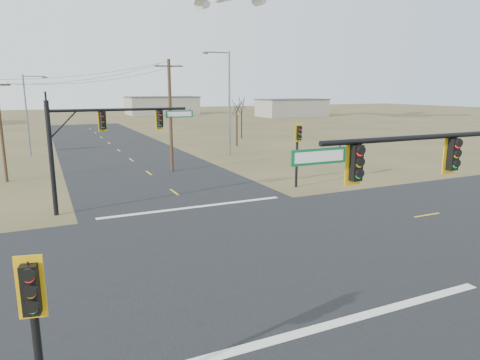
{
  "coord_description": "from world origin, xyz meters",
  "views": [
    {
      "loc": [
        -8.39,
        -17.46,
        7.36
      ],
      "look_at": [
        0.18,
        1.0,
        3.03
      ],
      "focal_mm": 32.0,
      "sensor_mm": 36.0,
      "label": 1
    }
  ],
  "objects_px": {
    "utility_pole_near": "(170,115)",
    "bare_tree_c": "(237,108)",
    "bare_tree_d": "(242,102)",
    "mast_arm_far": "(104,131)",
    "mast_arm_near": "(453,170)",
    "pedestal_signal_ne": "(298,142)",
    "pedestal_signal_sw": "(33,307)",
    "streetlight_c": "(28,111)",
    "streetlight_a": "(227,98)",
    "utility_pole_far": "(1,128)"
  },
  "relations": [
    {
      "from": "pedestal_signal_sw",
      "to": "utility_pole_near",
      "type": "bearing_deg",
      "value": 82.01
    },
    {
      "from": "utility_pole_far",
      "to": "bare_tree_c",
      "type": "distance_m",
      "value": 29.2
    },
    {
      "from": "pedestal_signal_sw",
      "to": "streetlight_c",
      "type": "height_order",
      "value": "streetlight_c"
    },
    {
      "from": "mast_arm_far",
      "to": "bare_tree_c",
      "type": "bearing_deg",
      "value": 26.13
    },
    {
      "from": "utility_pole_far",
      "to": "bare_tree_d",
      "type": "height_order",
      "value": "utility_pole_far"
    },
    {
      "from": "mast_arm_near",
      "to": "streetlight_a",
      "type": "distance_m",
      "value": 35.18
    },
    {
      "from": "mast_arm_far",
      "to": "pedestal_signal_sw",
      "type": "distance_m",
      "value": 18.49
    },
    {
      "from": "mast_arm_near",
      "to": "mast_arm_far",
      "type": "height_order",
      "value": "mast_arm_far"
    },
    {
      "from": "mast_arm_far",
      "to": "bare_tree_d",
      "type": "height_order",
      "value": "mast_arm_far"
    },
    {
      "from": "mast_arm_near",
      "to": "streetlight_c",
      "type": "bearing_deg",
      "value": 108.18
    },
    {
      "from": "utility_pole_near",
      "to": "streetlight_a",
      "type": "relative_size",
      "value": 0.87
    },
    {
      "from": "pedestal_signal_ne",
      "to": "utility_pole_near",
      "type": "xyz_separation_m",
      "value": [
        -6.83,
        10.39,
        1.66
      ]
    },
    {
      "from": "mast_arm_far",
      "to": "bare_tree_c",
      "type": "relative_size",
      "value": 1.38
    },
    {
      "from": "utility_pole_near",
      "to": "bare_tree_c",
      "type": "distance_m",
      "value": 18.94
    },
    {
      "from": "pedestal_signal_ne",
      "to": "bare_tree_c",
      "type": "height_order",
      "value": "bare_tree_c"
    },
    {
      "from": "pedestal_signal_ne",
      "to": "utility_pole_near",
      "type": "distance_m",
      "value": 12.54
    },
    {
      "from": "bare_tree_c",
      "to": "utility_pole_far",
      "type": "bearing_deg",
      "value": -154.33
    },
    {
      "from": "mast_arm_near",
      "to": "streetlight_a",
      "type": "xyz_separation_m",
      "value": [
        6.67,
        34.5,
        1.67
      ]
    },
    {
      "from": "utility_pole_near",
      "to": "bare_tree_c",
      "type": "relative_size",
      "value": 1.55
    },
    {
      "from": "pedestal_signal_ne",
      "to": "streetlight_a",
      "type": "height_order",
      "value": "streetlight_a"
    },
    {
      "from": "mast_arm_far",
      "to": "bare_tree_c",
      "type": "distance_m",
      "value": 31.62
    },
    {
      "from": "streetlight_c",
      "to": "pedestal_signal_sw",
      "type": "bearing_deg",
      "value": -105.98
    },
    {
      "from": "pedestal_signal_ne",
      "to": "pedestal_signal_sw",
      "type": "xyz_separation_m",
      "value": [
        -17.87,
        -18.19,
        -0.42
      ]
    },
    {
      "from": "utility_pole_near",
      "to": "utility_pole_far",
      "type": "distance_m",
      "value": 13.55
    },
    {
      "from": "utility_pole_near",
      "to": "mast_arm_far",
      "type": "bearing_deg",
      "value": -123.9
    },
    {
      "from": "streetlight_a",
      "to": "streetlight_c",
      "type": "distance_m",
      "value": 21.96
    },
    {
      "from": "mast_arm_near",
      "to": "bare_tree_c",
      "type": "relative_size",
      "value": 1.62
    },
    {
      "from": "pedestal_signal_sw",
      "to": "bare_tree_d",
      "type": "height_order",
      "value": "bare_tree_d"
    },
    {
      "from": "pedestal_signal_sw",
      "to": "streetlight_a",
      "type": "height_order",
      "value": "streetlight_a"
    },
    {
      "from": "pedestal_signal_sw",
      "to": "bare_tree_c",
      "type": "height_order",
      "value": "bare_tree_c"
    },
    {
      "from": "pedestal_signal_ne",
      "to": "mast_arm_near",
      "type": "bearing_deg",
      "value": -98.93
    },
    {
      "from": "utility_pole_far",
      "to": "streetlight_a",
      "type": "bearing_deg",
      "value": 13.84
    },
    {
      "from": "mast_arm_far",
      "to": "pedestal_signal_sw",
      "type": "relative_size",
      "value": 2.12
    },
    {
      "from": "utility_pole_near",
      "to": "streetlight_a",
      "type": "height_order",
      "value": "streetlight_a"
    },
    {
      "from": "utility_pole_near",
      "to": "streetlight_c",
      "type": "height_order",
      "value": "utility_pole_near"
    },
    {
      "from": "mast_arm_near",
      "to": "bare_tree_d",
      "type": "xyz_separation_m",
      "value": [
        15.59,
        49.79,
        0.68
      ]
    },
    {
      "from": "pedestal_signal_sw",
      "to": "mast_arm_near",
      "type": "bearing_deg",
      "value": 16.43
    },
    {
      "from": "utility_pole_far",
      "to": "bare_tree_d",
      "type": "relative_size",
      "value": 1.23
    },
    {
      "from": "utility_pole_near",
      "to": "bare_tree_c",
      "type": "height_order",
      "value": "utility_pole_near"
    },
    {
      "from": "mast_arm_far",
      "to": "bare_tree_c",
      "type": "height_order",
      "value": "mast_arm_far"
    },
    {
      "from": "mast_arm_far",
      "to": "streetlight_a",
      "type": "xyz_separation_m",
      "value": [
        15.51,
        17.26,
        1.53
      ]
    },
    {
      "from": "pedestal_signal_ne",
      "to": "streetlight_a",
      "type": "bearing_deg",
      "value": 92.22
    },
    {
      "from": "streetlight_c",
      "to": "bare_tree_c",
      "type": "height_order",
      "value": "streetlight_c"
    },
    {
      "from": "streetlight_c",
      "to": "utility_pole_near",
      "type": "bearing_deg",
      "value": -69.71
    },
    {
      "from": "mast_arm_far",
      "to": "utility_pole_near",
      "type": "distance_m",
      "value": 12.78
    },
    {
      "from": "mast_arm_near",
      "to": "mast_arm_far",
      "type": "relative_size",
      "value": 1.17
    },
    {
      "from": "utility_pole_near",
      "to": "bare_tree_c",
      "type": "xyz_separation_m",
      "value": [
        12.85,
        13.92,
        -0.13
      ]
    },
    {
      "from": "bare_tree_c",
      "to": "utility_pole_near",
      "type": "bearing_deg",
      "value": -132.71
    },
    {
      "from": "mast_arm_far",
      "to": "utility_pole_far",
      "type": "height_order",
      "value": "utility_pole_far"
    },
    {
      "from": "utility_pole_near",
      "to": "bare_tree_d",
      "type": "bearing_deg",
      "value": 51.75
    }
  ]
}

